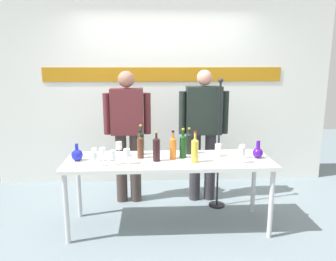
{
  "coord_description": "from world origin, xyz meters",
  "views": [
    {
      "loc": [
        -0.19,
        -3.37,
        1.81
      ],
      "look_at": [
        0.0,
        0.15,
        1.05
      ],
      "focal_mm": 35.34,
      "sensor_mm": 36.0,
      "label": 1
    }
  ],
  "objects_px": {
    "wine_glass_left_0": "(94,152)",
    "wine_glass_left_4": "(103,152)",
    "decanter_blue_right": "(258,152)",
    "microphone_stand": "(218,165)",
    "wine_bottle_2": "(140,146)",
    "wine_bottle_4": "(195,150)",
    "wine_bottle_6": "(183,145)",
    "wine_bottle_1": "(173,147)",
    "presenter_right": "(203,127)",
    "wine_glass_left_5": "(119,146)",
    "wine_glass_right_1": "(218,147)",
    "wine_bottle_3": "(141,142)",
    "display_table": "(169,165)",
    "wine_bottle_5": "(189,143)",
    "wine_glass_left_2": "(127,153)",
    "wine_glass_right_2": "(242,148)",
    "wine_glass_right_0": "(242,152)",
    "wine_glass_left_1": "(95,156)",
    "wine_glass_left_3": "(113,155)",
    "presenter_left": "(127,129)",
    "wine_bottle_0": "(156,148)",
    "decanter_blue_left": "(77,155)"
  },
  "relations": [
    {
      "from": "wine_glass_left_0",
      "to": "wine_glass_right_0",
      "type": "distance_m",
      "value": 1.52
    },
    {
      "from": "wine_glass_left_0",
      "to": "decanter_blue_left",
      "type": "bearing_deg",
      "value": 169.0
    },
    {
      "from": "wine_glass_right_2",
      "to": "wine_glass_right_0",
      "type": "bearing_deg",
      "value": -107.05
    },
    {
      "from": "wine_glass_left_1",
      "to": "wine_glass_left_4",
      "type": "height_order",
      "value": "wine_glass_left_1"
    },
    {
      "from": "wine_bottle_2",
      "to": "wine_bottle_6",
      "type": "distance_m",
      "value": 0.46
    },
    {
      "from": "wine_bottle_6",
      "to": "wine_glass_right_1",
      "type": "height_order",
      "value": "wine_bottle_6"
    },
    {
      "from": "wine_bottle_4",
      "to": "wine_glass_left_4",
      "type": "xyz_separation_m",
      "value": [
        -0.95,
        0.08,
        -0.03
      ]
    },
    {
      "from": "decanter_blue_right",
      "to": "wine_glass_left_4",
      "type": "xyz_separation_m",
      "value": [
        -1.65,
        -0.05,
        0.04
      ]
    },
    {
      "from": "presenter_right",
      "to": "microphone_stand",
      "type": "distance_m",
      "value": 0.51
    },
    {
      "from": "decanter_blue_right",
      "to": "wine_bottle_1",
      "type": "relative_size",
      "value": 0.62
    },
    {
      "from": "wine_glass_left_0",
      "to": "wine_glass_left_4",
      "type": "distance_m",
      "value": 0.09
    },
    {
      "from": "presenter_right",
      "to": "wine_bottle_1",
      "type": "distance_m",
      "value": 0.82
    },
    {
      "from": "wine_bottle_4",
      "to": "decanter_blue_left",
      "type": "bearing_deg",
      "value": 174.08
    },
    {
      "from": "wine_bottle_4",
      "to": "wine_glass_left_3",
      "type": "distance_m",
      "value": 0.83
    },
    {
      "from": "wine_bottle_1",
      "to": "presenter_right",
      "type": "bearing_deg",
      "value": 58.04
    },
    {
      "from": "wine_bottle_2",
      "to": "wine_bottle_3",
      "type": "bearing_deg",
      "value": 89.51
    },
    {
      "from": "wine_glass_left_0",
      "to": "wine_glass_left_2",
      "type": "distance_m",
      "value": 0.36
    },
    {
      "from": "presenter_left",
      "to": "wine_glass_left_0",
      "type": "xyz_separation_m",
      "value": [
        -0.29,
        -0.75,
        -0.09
      ]
    },
    {
      "from": "wine_bottle_2",
      "to": "microphone_stand",
      "type": "xyz_separation_m",
      "value": [
        0.94,
        0.43,
        -0.36
      ]
    },
    {
      "from": "presenter_right",
      "to": "wine_bottle_5",
      "type": "relative_size",
      "value": 5.64
    },
    {
      "from": "wine_bottle_1",
      "to": "wine_bottle_2",
      "type": "bearing_deg",
      "value": 172.9
    },
    {
      "from": "wine_bottle_4",
      "to": "wine_glass_left_0",
      "type": "bearing_deg",
      "value": 175.01
    },
    {
      "from": "display_table",
      "to": "wine_glass_left_4",
      "type": "xyz_separation_m",
      "value": [
        -0.69,
        -0.05,
        0.17
      ]
    },
    {
      "from": "wine_bottle_2",
      "to": "wine_glass_right_0",
      "type": "bearing_deg",
      "value": -12.83
    },
    {
      "from": "wine_bottle_2",
      "to": "wine_bottle_3",
      "type": "height_order",
      "value": "wine_bottle_3"
    },
    {
      "from": "decanter_blue_right",
      "to": "microphone_stand",
      "type": "height_order",
      "value": "microphone_stand"
    },
    {
      "from": "decanter_blue_right",
      "to": "wine_glass_right_1",
      "type": "bearing_deg",
      "value": 170.67
    },
    {
      "from": "presenter_left",
      "to": "wine_bottle_5",
      "type": "height_order",
      "value": "presenter_left"
    },
    {
      "from": "wine_bottle_1",
      "to": "wine_glass_right_1",
      "type": "bearing_deg",
      "value": 6.25
    },
    {
      "from": "wine_bottle_0",
      "to": "wine_glass_left_2",
      "type": "xyz_separation_m",
      "value": [
        -0.3,
        -0.09,
        -0.02
      ]
    },
    {
      "from": "display_table",
      "to": "wine_bottle_0",
      "type": "height_order",
      "value": "wine_bottle_0"
    },
    {
      "from": "wine_glass_left_4",
      "to": "wine_glass_right_1",
      "type": "relative_size",
      "value": 1.05
    },
    {
      "from": "wine_bottle_2",
      "to": "microphone_stand",
      "type": "bearing_deg",
      "value": 24.66
    },
    {
      "from": "wine_glass_left_1",
      "to": "wine_glass_left_0",
      "type": "bearing_deg",
      "value": 99.66
    },
    {
      "from": "wine_bottle_0",
      "to": "wine_glass_left_0",
      "type": "bearing_deg",
      "value": 178.1
    },
    {
      "from": "display_table",
      "to": "wine_glass_left_1",
      "type": "distance_m",
      "value": 0.79
    },
    {
      "from": "presenter_left",
      "to": "wine_glass_left_5",
      "type": "relative_size",
      "value": 10.28
    },
    {
      "from": "decanter_blue_right",
      "to": "wine_bottle_3",
      "type": "xyz_separation_m",
      "value": [
        -1.26,
        0.19,
        0.08
      ]
    },
    {
      "from": "wine_glass_left_5",
      "to": "microphone_stand",
      "type": "relative_size",
      "value": 0.1
    },
    {
      "from": "decanter_blue_right",
      "to": "wine_bottle_2",
      "type": "distance_m",
      "value": 1.26
    },
    {
      "from": "presenter_left",
      "to": "wine_glass_left_5",
      "type": "bearing_deg",
      "value": -95.71
    },
    {
      "from": "wine_glass_right_1",
      "to": "wine_bottle_3",
      "type": "bearing_deg",
      "value": 171.73
    },
    {
      "from": "wine_glass_left_2",
      "to": "wine_glass_right_2",
      "type": "distance_m",
      "value": 1.23
    },
    {
      "from": "wine_bottle_5",
      "to": "decanter_blue_left",
      "type": "bearing_deg",
      "value": -170.91
    },
    {
      "from": "presenter_right",
      "to": "wine_glass_left_1",
      "type": "height_order",
      "value": "presenter_right"
    },
    {
      "from": "wine_glass_left_5",
      "to": "wine_bottle_3",
      "type": "bearing_deg",
      "value": 13.01
    },
    {
      "from": "wine_glass_left_0",
      "to": "display_table",
      "type": "bearing_deg",
      "value": 2.45
    },
    {
      "from": "wine_bottle_4",
      "to": "presenter_left",
      "type": "bearing_deg",
      "value": 131.53
    },
    {
      "from": "wine_bottle_3",
      "to": "wine_bottle_4",
      "type": "bearing_deg",
      "value": -29.53
    },
    {
      "from": "wine_bottle_5",
      "to": "wine_glass_left_1",
      "type": "distance_m",
      "value": 1.06
    }
  ]
}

